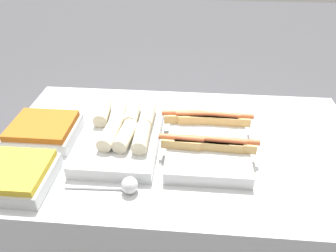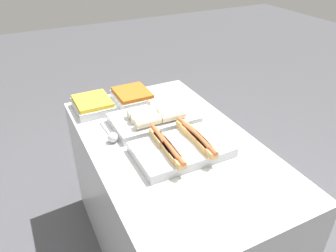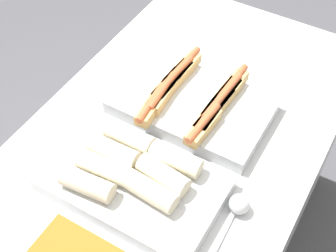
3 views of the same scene
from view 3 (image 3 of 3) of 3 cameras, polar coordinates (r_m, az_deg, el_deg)
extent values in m
cube|color=silver|center=(1.79, 0.81, -9.63)|extent=(1.45, 0.85, 0.86)
cube|color=silver|center=(1.48, 3.02, 2.53)|extent=(0.30, 0.48, 0.05)
cube|color=tan|center=(1.43, 6.05, 2.47)|extent=(0.15, 0.05, 0.04)
cylinder|color=#CC6038|center=(1.42, 6.12, 3.02)|extent=(0.17, 0.03, 0.02)
cube|color=tan|center=(1.37, 4.28, -0.14)|extent=(0.15, 0.05, 0.04)
cylinder|color=#CC6038|center=(1.35, 4.32, 0.42)|extent=(0.17, 0.03, 0.02)
cube|color=tan|center=(1.51, 1.07, 5.99)|extent=(0.15, 0.05, 0.04)
cylinder|color=#CC6038|center=(1.50, 1.08, 6.55)|extent=(0.17, 0.03, 0.02)
cube|color=tan|center=(1.50, 7.84, 4.83)|extent=(0.15, 0.05, 0.04)
cylinder|color=#CC6038|center=(1.48, 7.92, 5.38)|extent=(0.17, 0.03, 0.02)
cube|color=tan|center=(1.48, 0.06, 4.85)|extent=(0.15, 0.05, 0.04)
cylinder|color=#CC6038|center=(1.47, 0.06, 5.42)|extent=(0.17, 0.02, 0.02)
cube|color=tan|center=(1.55, 2.04, 7.11)|extent=(0.15, 0.05, 0.04)
cylinder|color=#CC6038|center=(1.53, 2.06, 7.67)|extent=(0.17, 0.03, 0.02)
cube|color=tan|center=(1.45, -0.73, 3.75)|extent=(0.15, 0.05, 0.04)
cylinder|color=#CC6038|center=(1.44, -0.74, 4.32)|extent=(0.17, 0.03, 0.02)
cube|color=tan|center=(1.46, 7.07, 3.70)|extent=(0.15, 0.05, 0.04)
cylinder|color=#CC6038|center=(1.45, 7.14, 4.26)|extent=(0.17, 0.03, 0.02)
cube|color=tan|center=(1.40, 5.11, 1.18)|extent=(0.15, 0.05, 0.04)
cylinder|color=#CC6038|center=(1.38, 5.17, 1.74)|extent=(0.17, 0.02, 0.02)
cube|color=tan|center=(1.42, -1.98, 2.44)|extent=(0.15, 0.06, 0.04)
cylinder|color=#CC6038|center=(1.41, -2.00, 3.01)|extent=(0.17, 0.04, 0.02)
cube|color=silver|center=(1.30, -4.15, -6.93)|extent=(0.30, 0.49, 0.05)
cylinder|color=beige|center=(1.25, -0.60, -6.01)|extent=(0.07, 0.15, 0.06)
cylinder|color=beige|center=(1.22, -2.12, -7.96)|extent=(0.07, 0.15, 0.06)
cylinder|color=beige|center=(1.27, -7.81, -5.07)|extent=(0.07, 0.15, 0.06)
cylinder|color=beige|center=(1.33, -4.73, -1.37)|extent=(0.06, 0.15, 0.06)
cylinder|color=beige|center=(1.25, -9.83, -7.01)|extent=(0.07, 0.15, 0.06)
cylinder|color=beige|center=(1.28, 0.96, -4.10)|extent=(0.06, 0.15, 0.06)
cylinder|color=beige|center=(1.30, -6.67, -3.14)|extent=(0.06, 0.15, 0.06)
cylinder|color=silver|center=(1.24, 6.36, -13.82)|extent=(0.22, 0.02, 0.01)
sphere|color=silver|center=(1.27, 8.69, -9.40)|extent=(0.06, 0.06, 0.06)
camera|label=1|loc=(1.08, 61.41, 6.68)|focal=35.00mm
camera|label=2|loc=(2.11, 46.51, 35.19)|focal=35.00mm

